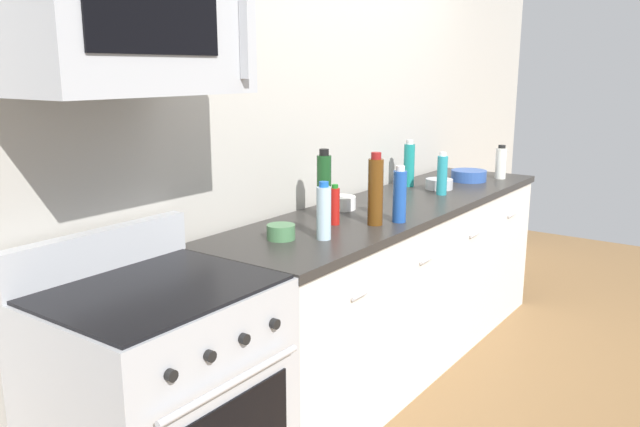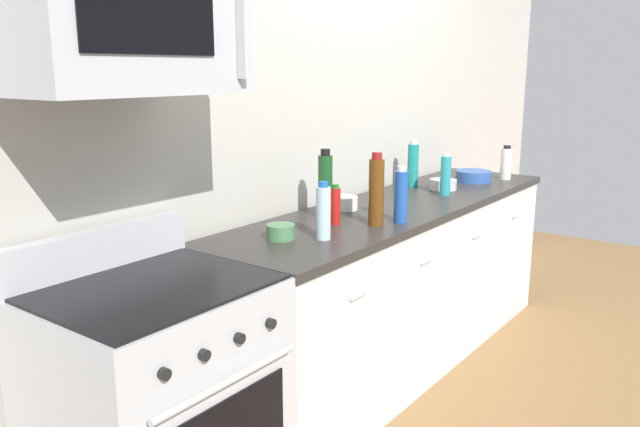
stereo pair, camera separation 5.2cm
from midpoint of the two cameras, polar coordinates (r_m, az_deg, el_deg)
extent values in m
plane|color=olive|center=(3.78, 7.31, -12.81)|extent=(6.86, 6.86, 0.00)
cube|color=#B7B2A8|center=(3.64, 2.24, 8.41)|extent=(5.72, 0.10, 2.70)
cube|color=silver|center=(3.61, 7.50, -6.50)|extent=(2.60, 0.62, 0.88)
cube|color=#2D2B28|center=(3.49, 7.72, 0.64)|extent=(2.63, 0.65, 0.04)
cube|color=black|center=(3.65, 11.26, -13.11)|extent=(2.60, 0.02, 0.10)
cylinder|color=silver|center=(2.63, 4.02, -7.42)|extent=(0.10, 0.02, 0.02)
cylinder|color=silver|center=(3.13, 10.06, -4.24)|extent=(0.10, 0.02, 0.02)
cylinder|color=silver|center=(3.66, 14.37, -1.94)|extent=(0.10, 0.02, 0.02)
cylinder|color=silver|center=(4.22, 17.55, -0.22)|extent=(0.10, 0.02, 0.02)
cube|color=#B7BABF|center=(2.41, -13.62, -16.80)|extent=(0.76, 0.64, 0.91)
cylinder|color=#B7BABF|center=(2.07, -7.42, -14.67)|extent=(0.61, 0.02, 0.02)
cube|color=#B7BABF|center=(2.42, -18.70, -3.20)|extent=(0.76, 0.06, 0.16)
cube|color=black|center=(2.22, -14.24, -6.36)|extent=(0.73, 0.61, 0.01)
cylinder|color=black|center=(1.89, -12.98, -13.85)|extent=(0.04, 0.02, 0.04)
cylinder|color=black|center=(1.98, -9.56, -12.41)|extent=(0.04, 0.02, 0.04)
cylinder|color=black|center=(2.08, -6.49, -11.06)|extent=(0.04, 0.02, 0.04)
cylinder|color=black|center=(2.18, -3.72, -9.81)|extent=(0.04, 0.02, 0.04)
cube|color=#B7BABF|center=(2.14, -16.39, 15.55)|extent=(0.74, 0.40, 0.40)
cube|color=black|center=(1.95, -14.12, 16.94)|extent=(0.48, 0.01, 0.22)
cube|color=#B7BABF|center=(2.18, -6.24, 15.92)|extent=(0.02, 0.04, 0.30)
cylinder|color=silver|center=(4.36, 16.67, 4.28)|extent=(0.07, 0.07, 0.20)
cylinder|color=black|center=(4.35, 16.76, 5.73)|extent=(0.05, 0.05, 0.02)
cylinder|color=silver|center=(2.69, 0.86, 0.02)|extent=(0.06, 0.06, 0.23)
cylinder|color=blue|center=(2.67, 0.87, 2.63)|extent=(0.04, 0.04, 0.02)
cylinder|color=#197F7A|center=(3.95, 8.70, 4.26)|extent=(0.07, 0.07, 0.26)
cylinder|color=beige|center=(3.94, 8.77, 6.33)|extent=(0.04, 0.04, 0.03)
cylinder|color=#59330F|center=(2.94, 5.57, 1.89)|extent=(0.07, 0.07, 0.31)
cylinder|color=maroon|center=(2.92, 5.64, 5.16)|extent=(0.05, 0.05, 0.03)
cylinder|color=#19471E|center=(3.07, 0.96, 2.40)|extent=(0.07, 0.07, 0.31)
cylinder|color=black|center=(3.05, 0.97, 5.52)|extent=(0.05, 0.05, 0.03)
cylinder|color=#1E4CA5|center=(3.02, 7.74, 1.48)|extent=(0.06, 0.06, 0.24)
cylinder|color=silver|center=(2.99, 7.81, 4.01)|extent=(0.04, 0.04, 0.02)
cylinder|color=teal|center=(3.72, 11.58, 3.32)|extent=(0.06, 0.06, 0.22)
cylinder|color=white|center=(3.70, 11.67, 5.21)|extent=(0.04, 0.04, 0.02)
cylinder|color=#B21914|center=(2.95, 1.86, 0.64)|extent=(0.05, 0.05, 0.17)
cylinder|color=#19721E|center=(2.94, 1.87, 2.45)|extent=(0.03, 0.03, 0.02)
cylinder|color=#B2B5BA|center=(3.91, 11.34, 2.57)|extent=(0.16, 0.16, 0.06)
torus|color=#B2B5BA|center=(3.90, 11.35, 2.96)|extent=(0.16, 0.16, 0.01)
cylinder|color=#B2B5BA|center=(3.91, 11.32, 2.19)|extent=(0.09, 0.09, 0.01)
cylinder|color=white|center=(3.29, 2.57, 0.96)|extent=(0.15, 0.15, 0.07)
torus|color=white|center=(3.28, 2.58, 1.47)|extent=(0.15, 0.15, 0.01)
cylinder|color=white|center=(3.30, 2.57, 0.47)|extent=(0.08, 0.08, 0.01)
cylinder|color=#477A4C|center=(2.72, -3.00, -1.65)|extent=(0.12, 0.12, 0.06)
torus|color=#477A4C|center=(2.71, -3.01, -1.06)|extent=(0.12, 0.12, 0.01)
cylinder|color=#477A4C|center=(2.72, -2.99, -2.20)|extent=(0.07, 0.07, 0.01)
cylinder|color=#2D519E|center=(4.23, 13.93, 3.28)|extent=(0.23, 0.23, 0.07)
torus|color=#2D519E|center=(4.23, 13.95, 3.67)|extent=(0.23, 0.23, 0.01)
cylinder|color=#2D519E|center=(4.24, 13.91, 2.88)|extent=(0.12, 0.12, 0.01)
camera|label=1|loc=(0.03, -89.46, 0.12)|focal=35.70mm
camera|label=2|loc=(0.03, 90.54, -0.12)|focal=35.70mm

